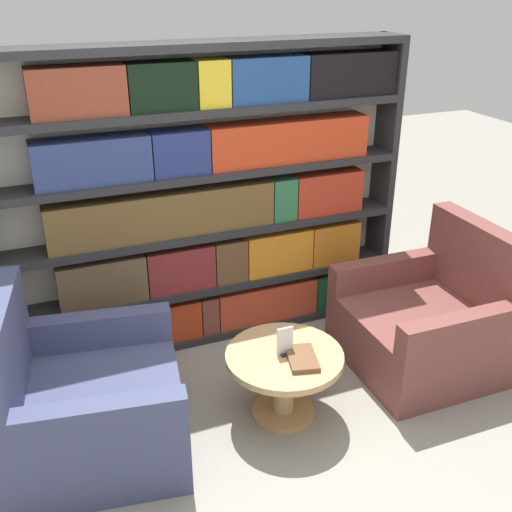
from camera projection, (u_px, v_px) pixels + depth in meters
name	position (u px, v px, depth m)	size (l,w,h in m)	color
ground_plane	(286.00, 455.00, 3.26)	(14.00, 14.00, 0.00)	gray
bookshelf	(212.00, 203.00, 3.99)	(2.77, 0.30, 2.02)	silver
armchair_left	(83.00, 404.00, 3.19)	(1.07, 1.07, 0.93)	#42476B
armchair_right	(430.00, 322.00, 3.94)	(0.95, 0.94, 0.93)	brown
coffee_table	(284.00, 371.00, 3.44)	(0.68, 0.68, 0.42)	tan
table_sign	(285.00, 343.00, 3.36)	(0.10, 0.06, 0.17)	black
stray_book	(302.00, 358.00, 3.33)	(0.21, 0.28, 0.03)	brown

